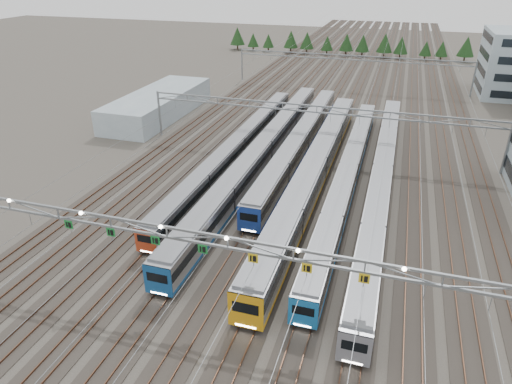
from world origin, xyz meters
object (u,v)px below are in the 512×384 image
(train_c, at_px, (300,141))
(train_e, at_px, (348,173))
(gantry_near, at_px, (227,246))
(gantry_mid, at_px, (316,115))
(train_f, at_px, (382,175))
(train_a, at_px, (237,147))
(train_b, at_px, (263,151))
(train_d, at_px, (315,168))
(gantry_far, at_px, (351,61))
(west_shed, at_px, (159,104))

(train_c, bearing_deg, train_e, -48.05)
(gantry_near, height_order, gantry_mid, gantry_near)
(gantry_near, bearing_deg, gantry_mid, 89.93)
(train_f, bearing_deg, train_c, 145.06)
(train_a, height_order, gantry_mid, gantry_mid)
(train_b, relative_size, train_d, 1.09)
(gantry_mid, bearing_deg, gantry_near, -90.07)
(train_c, height_order, gantry_mid, gantry_mid)
(train_f, distance_m, gantry_mid, 15.94)
(gantry_mid, bearing_deg, gantry_far, 90.00)
(train_e, bearing_deg, west_shed, 152.18)
(gantry_near, distance_m, gantry_mid, 40.12)
(train_d, bearing_deg, west_shed, 148.70)
(train_f, height_order, gantry_near, gantry_near)
(train_c, height_order, train_e, train_c)
(train_b, bearing_deg, train_e, -16.62)
(train_e, relative_size, train_f, 0.90)
(train_e, distance_m, west_shed, 46.05)
(train_b, xyz_separation_m, gantry_far, (6.75, 51.96, 4.27))
(train_d, bearing_deg, gantry_mid, 101.04)
(gantry_mid, bearing_deg, west_shed, 162.83)
(train_a, relative_size, train_d, 0.93)
(train_d, xyz_separation_m, gantry_near, (-2.30, -28.59, 4.79))
(gantry_mid, relative_size, west_shed, 1.88)
(gantry_near, bearing_deg, train_d, 85.41)
(train_b, height_order, train_c, train_b)
(train_a, distance_m, train_e, 18.65)
(gantry_mid, bearing_deg, train_d, -78.96)
(train_c, distance_m, gantry_near, 39.52)
(gantry_mid, bearing_deg, train_f, -42.77)
(train_b, relative_size, gantry_mid, 1.20)
(train_c, xyz_separation_m, gantry_near, (2.20, -39.14, 4.99))
(train_b, relative_size, train_f, 1.02)
(gantry_near, xyz_separation_m, gantry_far, (0.05, 85.12, -0.70))
(gantry_far, bearing_deg, west_shed, -134.56)
(gantry_far, bearing_deg, train_f, -78.52)
(train_b, relative_size, train_e, 1.13)
(train_a, relative_size, train_b, 0.85)
(train_c, relative_size, gantry_far, 0.95)
(train_c, xyz_separation_m, gantry_far, (2.25, 45.98, 4.29))
(train_e, relative_size, west_shed, 1.98)
(train_a, xyz_separation_m, west_shed, (-22.73, 16.61, 0.41))
(train_a, bearing_deg, train_f, -10.81)
(train_a, bearing_deg, train_c, 29.69)
(train_b, bearing_deg, train_c, 53.06)
(train_f, bearing_deg, train_d, -172.89)
(train_f, bearing_deg, gantry_mid, 137.23)
(train_b, xyz_separation_m, west_shed, (-27.23, 17.46, 0.21))
(gantry_far, bearing_deg, train_a, -102.41)
(west_shed, bearing_deg, gantry_far, 45.44)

